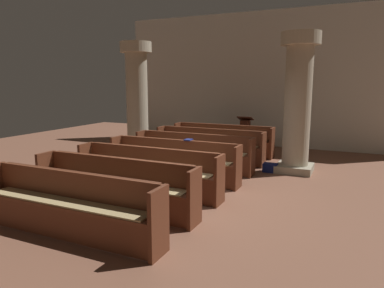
{
  "coord_description": "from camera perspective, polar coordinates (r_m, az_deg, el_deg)",
  "views": [
    {
      "loc": [
        3.01,
        -6.04,
        2.17
      ],
      "look_at": [
        -0.43,
        1.36,
        0.75
      ],
      "focal_mm": 33.24,
      "sensor_mm": 36.0,
      "label": 1
    }
  ],
  "objects": [
    {
      "name": "ground_plane",
      "position": [
        7.09,
        -1.52,
        -7.96
      ],
      "size": [
        19.2,
        19.2,
        0.0
      ],
      "primitive_type": "plane",
      "color": "brown"
    },
    {
      "name": "back_wall",
      "position": [
        12.49,
        11.13,
        10.06
      ],
      "size": [
        10.0,
        0.16,
        4.5
      ],
      "primitive_type": "cube",
      "color": "beige",
      "rests_on": "ground"
    },
    {
      "name": "pew_row_0",
      "position": [
        10.81,
        4.93,
        0.9
      ],
      "size": [
        3.08,
        0.47,
        0.9
      ],
      "color": "brown",
      "rests_on": "ground"
    },
    {
      "name": "pew_row_1",
      "position": [
        9.82,
        2.79,
        0.02
      ],
      "size": [
        3.08,
        0.46,
        0.9
      ],
      "color": "brown",
      "rests_on": "ground"
    },
    {
      "name": "pew_row_2",
      "position": [
        8.86,
        0.17,
        -1.06
      ],
      "size": [
        3.08,
        0.46,
        0.9
      ],
      "color": "brown",
      "rests_on": "ground"
    },
    {
      "name": "pew_row_3",
      "position": [
        7.92,
        -3.07,
        -2.39
      ],
      "size": [
        3.08,
        0.46,
        0.9
      ],
      "color": "brown",
      "rests_on": "ground"
    },
    {
      "name": "pew_row_4",
      "position": [
        7.02,
        -7.18,
        -4.07
      ],
      "size": [
        3.08,
        0.46,
        0.9
      ],
      "color": "brown",
      "rests_on": "ground"
    },
    {
      "name": "pew_row_5",
      "position": [
        6.17,
        -12.48,
        -6.19
      ],
      "size": [
        3.08,
        0.47,
        0.9
      ],
      "color": "brown",
      "rests_on": "ground"
    },
    {
      "name": "pew_row_6",
      "position": [
        5.4,
        -19.45,
        -8.86
      ],
      "size": [
        3.08,
        0.46,
        0.9
      ],
      "color": "brown",
      "rests_on": "ground"
    },
    {
      "name": "pillar_aisle_side",
      "position": [
        8.88,
        16.61,
        6.63
      ],
      "size": [
        0.91,
        0.91,
        3.32
      ],
      "color": "#9F967E",
      "rests_on": "ground"
    },
    {
      "name": "pillar_far_side",
      "position": [
        10.71,
        -8.81,
        7.41
      ],
      "size": [
        0.91,
        0.91,
        3.32
      ],
      "color": "#9F967E",
      "rests_on": "ground"
    },
    {
      "name": "lectern",
      "position": [
        11.79,
        8.49,
        1.4
      ],
      "size": [
        0.48,
        0.45,
        1.08
      ],
      "color": "#492215",
      "rests_on": "ground"
    },
    {
      "name": "hymn_book",
      "position": [
        7.88,
        -0.58,
        0.69
      ],
      "size": [
        0.15,
        0.19,
        0.03
      ],
      "primitive_type": "cube",
      "color": "navy",
      "rests_on": "pew_row_3"
    },
    {
      "name": "kneeler_box_navy",
      "position": [
        8.93,
        12.44,
        -3.73
      ],
      "size": [
        0.34,
        0.25,
        0.21
      ],
      "primitive_type": "cube",
      "color": "navy",
      "rests_on": "ground"
    }
  ]
}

